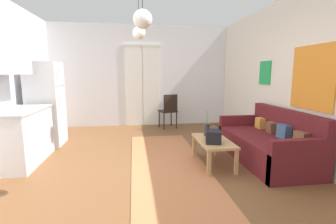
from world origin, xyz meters
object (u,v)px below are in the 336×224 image
at_px(couch, 269,144).
at_px(refrigerator, 46,104).
at_px(handbag, 213,136).
at_px(coffee_table, 213,143).
at_px(pendant_lamp_far, 139,33).
at_px(pendant_lamp_near, 143,19).
at_px(accent_chair, 169,109).
at_px(bamboo_vase, 207,130).

height_order(couch, refrigerator, refrigerator).
distance_m(couch, handbag, 1.10).
xyz_separation_m(couch, handbag, (-1.06, -0.22, 0.24)).
bearing_deg(coffee_table, pendant_lamp_far, 142.00).
height_order(coffee_table, pendant_lamp_near, pendant_lamp_near).
xyz_separation_m(coffee_table, accent_chair, (-0.33, 2.67, 0.16)).
bearing_deg(bamboo_vase, handbag, -93.30).
relative_size(handbag, refrigerator, 0.19).
bearing_deg(pendant_lamp_near, coffee_table, 34.45).
relative_size(bamboo_vase, accent_chair, 0.47).
xyz_separation_m(couch, coffee_table, (-1.00, -0.07, 0.08)).
relative_size(couch, handbag, 5.95).
bearing_deg(refrigerator, bamboo_vase, -23.97).
xyz_separation_m(coffee_table, pendant_lamp_far, (-1.12, 0.88, 1.80)).
relative_size(couch, pendant_lamp_far, 2.68).
bearing_deg(accent_chair, pendant_lamp_far, 50.51).
bearing_deg(accent_chair, couch, 101.42).
distance_m(coffee_table, bamboo_vase, 0.31).
bearing_deg(handbag, accent_chair, 95.47).
relative_size(couch, bamboo_vase, 4.46).
height_order(coffee_table, handbag, handbag).
xyz_separation_m(handbag, pendant_lamp_near, (-1.06, -0.62, 1.54)).
bearing_deg(refrigerator, accent_chair, 22.24).
distance_m(couch, accent_chair, 2.93).
xyz_separation_m(accent_chair, pendant_lamp_far, (-0.79, -1.79, 1.64)).
relative_size(handbag, pendant_lamp_near, 0.39).
distance_m(coffee_table, pendant_lamp_far, 2.30).
bearing_deg(pendant_lamp_far, handbag, -43.93).
relative_size(handbag, pendant_lamp_far, 0.45).
relative_size(couch, accent_chair, 2.09).
height_order(bamboo_vase, handbag, bamboo_vase).
height_order(couch, bamboo_vase, couch).
bearing_deg(refrigerator, pendant_lamp_far, -20.50).
bearing_deg(coffee_table, pendant_lamp_near, -145.55).
xyz_separation_m(coffee_table, handbag, (-0.06, -0.15, 0.16)).
bearing_deg(pendant_lamp_far, bamboo_vase, -29.52).
distance_m(bamboo_vase, refrigerator, 3.26).
bearing_deg(accent_chair, refrigerator, 6.65).
relative_size(coffee_table, refrigerator, 0.56).
xyz_separation_m(bamboo_vase, pendant_lamp_near, (-1.09, -1.03, 1.53)).
relative_size(refrigerator, pendant_lamp_far, 2.36).
bearing_deg(refrigerator, coffee_table, -27.76).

